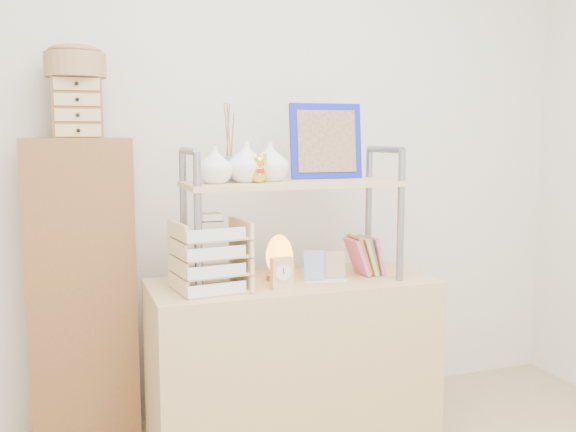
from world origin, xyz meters
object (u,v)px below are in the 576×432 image
at_px(cabinet, 84,293).
at_px(salt_lamp, 279,257).
at_px(desk, 292,365).
at_px(letter_tray, 211,260).

height_order(cabinet, salt_lamp, cabinet).
xyz_separation_m(desk, salt_lamp, (-0.05, 0.03, 0.47)).
xyz_separation_m(desk, cabinet, (-0.83, 0.37, 0.30)).
bearing_deg(letter_tray, desk, 10.72).
bearing_deg(desk, salt_lamp, 148.40).
xyz_separation_m(cabinet, salt_lamp, (0.78, -0.34, 0.17)).
relative_size(cabinet, salt_lamp, 6.92).
xyz_separation_m(cabinet, letter_tray, (0.47, -0.44, 0.20)).
height_order(cabinet, letter_tray, cabinet).
distance_m(cabinet, salt_lamp, 0.87).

